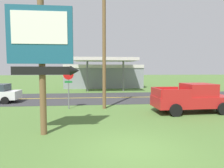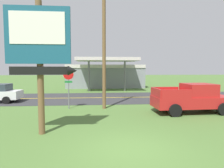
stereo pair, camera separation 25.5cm
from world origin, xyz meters
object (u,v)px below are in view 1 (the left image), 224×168
motel_sign (42,47)px  utility_pole (104,38)px  stop_sign (68,82)px  gas_station (103,75)px  pickup_red_parked_on_lawn (193,98)px

motel_sign → utility_pole: size_ratio=0.61×
motel_sign → stop_sign: size_ratio=2.01×
motel_sign → gas_station: bearing=80.4°
utility_pole → motel_sign: bearing=-118.1°
motel_sign → utility_pole: 6.49m
stop_sign → gas_station: size_ratio=0.25×
gas_station → pickup_red_parked_on_lawn: size_ratio=2.28×
utility_pole → pickup_red_parked_on_lawn: utility_pole is taller
stop_sign → pickup_red_parked_on_lawn: 8.83m
utility_pole → gas_station: utility_pole is taller
stop_sign → utility_pole: size_ratio=0.30×
motel_sign → pickup_red_parked_on_lawn: (8.90, 3.78, -2.93)m
motel_sign → utility_pole: bearing=61.9°
stop_sign → gas_station: gas_station is taller
gas_station → utility_pole: bearing=-92.8°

